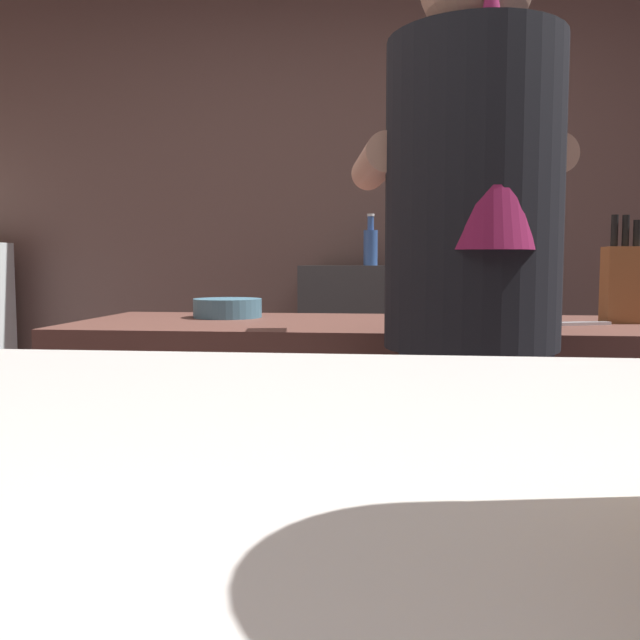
# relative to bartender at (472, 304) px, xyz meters

# --- Properties ---
(wall_back) EXTENTS (5.20, 0.10, 2.70)m
(wall_back) POSITION_rel_bartender_xyz_m (-0.31, 2.08, 0.35)
(wall_back) COLOR brown
(wall_back) RESTS_ON ground
(prep_counter) EXTENTS (2.10, 0.60, 0.93)m
(prep_counter) POSITION_rel_bartender_xyz_m (0.04, 0.46, -0.54)
(prep_counter) COLOR brown
(prep_counter) RESTS_ON ground
(back_shelf) EXTENTS (0.94, 0.36, 1.07)m
(back_shelf) POSITION_rel_bartender_xyz_m (-0.11, 1.80, -0.46)
(back_shelf) COLOR #3D3E3E
(back_shelf) RESTS_ON ground
(bartender) EXTENTS (0.46, 0.54, 1.73)m
(bartender) POSITION_rel_bartender_xyz_m (0.00, 0.00, 0.00)
(bartender) COLOR #262734
(bartender) RESTS_ON ground
(knife_block) EXTENTS (0.10, 0.08, 0.28)m
(knife_block) POSITION_rel_bartender_xyz_m (0.45, 0.50, 0.03)
(knife_block) COLOR brown
(knife_block) RESTS_ON prep_counter
(mixing_bowl) EXTENTS (0.20, 0.20, 0.05)m
(mixing_bowl) POSITION_rel_bartender_xyz_m (-0.63, 0.56, -0.05)
(mixing_bowl) COLOR #437086
(mixing_bowl) RESTS_ON prep_counter
(chefs_knife) EXTENTS (0.24, 0.11, 0.01)m
(chefs_knife) POSITION_rel_bartender_xyz_m (0.28, 0.41, -0.07)
(chefs_knife) COLOR silver
(chefs_knife) RESTS_ON prep_counter
(bottle_hot_sauce) EXTENTS (0.07, 0.07, 0.27)m
(bottle_hot_sauce) POSITION_rel_bartender_xyz_m (-0.01, 1.86, 0.18)
(bottle_hot_sauce) COLOR #355F95
(bottle_hot_sauce) RESTS_ON back_shelf
(bottle_vinegar) EXTENTS (0.07, 0.07, 0.17)m
(bottle_vinegar) POSITION_rel_bartender_xyz_m (0.15, 1.80, 0.14)
(bottle_vinegar) COLOR #2E57A0
(bottle_vinegar) RESTS_ON back_shelf
(bottle_olive_oil) EXTENTS (0.07, 0.07, 0.24)m
(bottle_olive_oil) POSITION_rel_bartender_xyz_m (-0.26, 1.78, 0.16)
(bottle_olive_oil) COLOR #375A9C
(bottle_olive_oil) RESTS_ON back_shelf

